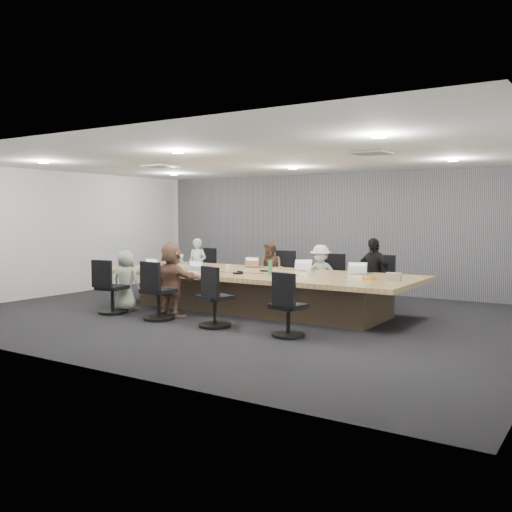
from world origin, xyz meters
The scene contains 38 objects.
floor centered at (0.00, 0.00, 0.00)m, with size 10.00×8.00×0.00m, color black.
ceiling centered at (0.00, 0.00, 2.80)m, with size 10.00×8.00×0.00m, color white.
wall_back centered at (0.00, 4.00, 1.40)m, with size 10.00×2.80×0.00m, color silver.
wall_front centered at (0.00, -4.00, 1.40)m, with size 10.00×2.80×0.00m, color silver.
wall_left centered at (-5.00, 0.00, 1.40)m, with size 8.00×2.80×0.00m, color silver.
curtain centered at (0.00, 3.92, 1.40)m, with size 9.80×0.04×2.80m, color slate.
conference_table centered at (0.00, 0.50, 0.40)m, with size 6.00×2.20×0.74m.
chair_0 centered at (-2.56, 2.20, 0.41)m, with size 0.56×0.56×0.83m, color black, non-canonical shape.
chair_1 centered at (-0.55, 2.20, 0.42)m, with size 0.57×0.57×0.85m, color black, non-canonical shape.
chair_2 centered at (0.63, 2.20, 0.40)m, with size 0.54×0.54×0.80m, color black, non-canonical shape.
chair_3 centered at (1.74, 2.20, 0.41)m, with size 0.56×0.56×0.83m, color black, non-canonical shape.
chair_4 centered at (-2.12, -1.20, 0.40)m, with size 0.54×0.54×0.80m, color black, non-canonical shape.
chair_5 centered at (-0.98, -1.20, 0.42)m, with size 0.57×0.57×0.84m, color black, non-canonical shape.
chair_6 centered at (0.23, -1.20, 0.40)m, with size 0.55×0.55×0.81m, color black, non-canonical shape.
chair_7 centered at (1.60, -1.20, 0.38)m, with size 0.52×0.52×0.77m, color black, non-canonical shape.
person_0 centered at (-2.56, 1.85, 0.63)m, with size 0.46×0.30×1.27m, color silver.
laptop_0 centered at (-2.56, 1.30, 0.75)m, with size 0.30×0.21×0.02m, color #B2B2B7.
person_1 centered at (-0.55, 1.85, 0.62)m, with size 0.61×0.47×1.25m, color brown.
laptop_1 centered at (-0.55, 1.30, 0.75)m, with size 0.29×0.20×0.02m, color #8C6647.
person_2 centered at (0.63, 1.85, 0.61)m, with size 0.78×0.45×1.21m, color silver.
laptop_2 centered at (0.63, 1.30, 0.75)m, with size 0.34×0.24×0.02m, color #B2B2B7.
person_3 centered at (1.74, 1.85, 0.69)m, with size 0.81×0.34×1.38m, color black.
laptop_3 centered at (1.74, 1.30, 0.75)m, with size 0.35×0.24×0.02m, color #B2B2B7.
person_4 centered at (-2.12, -0.85, 0.57)m, with size 0.56×0.36×1.15m, color gray.
laptop_4 centered at (-2.12, -0.30, 0.75)m, with size 0.30×0.21×0.02m, color #8C6647.
person_5 centered at (-0.98, -0.85, 0.67)m, with size 1.24×0.39×1.34m, color brown.
laptop_5 centered at (-0.98, -0.30, 0.75)m, with size 0.31×0.22×0.02m, color #B2B2B7.
bottle_green_left centered at (-2.65, 0.97, 0.86)m, with size 0.07×0.07×0.24m, color #317D4A.
bottle_green_right centered at (0.43, 0.21, 0.87)m, with size 0.08×0.08×0.27m, color #317D4A.
bottle_clear centered at (-1.34, 0.37, 0.85)m, with size 0.06×0.06×0.21m, color silver.
cup_white_far centered at (-0.81, 0.61, 0.79)m, with size 0.08×0.08×0.10m, color white.
cup_white_near centered at (1.04, 0.53, 0.79)m, with size 0.08×0.08×0.10m, color white.
mug_brown centered at (-2.65, 0.42, 0.80)m, with size 0.09×0.09×0.12m, color brown.
mic_left centered at (-0.12, -0.02, 0.76)m, with size 0.16×0.10×0.03m, color black.
mic_right centered at (0.05, 0.63, 0.76)m, with size 0.16×0.10×0.03m, color black.
stapler centered at (-0.11, 0.02, 0.77)m, with size 0.15×0.04×0.06m, color black.
canvas_bag centered at (2.62, 0.49, 0.81)m, with size 0.25×0.15×0.13m, color tan.
snack_packet centered at (2.23, 0.40, 0.76)m, with size 0.19×0.13×0.04m, color orange.
Camera 1 is at (5.74, -8.52, 1.82)m, focal length 40.00 mm.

